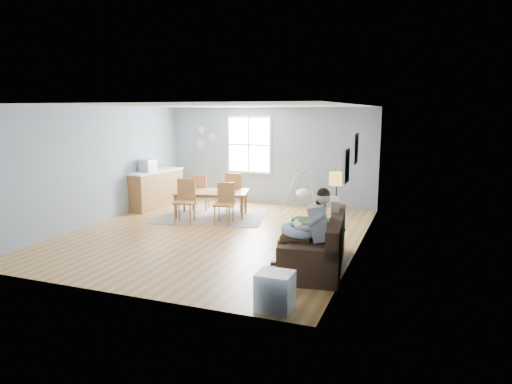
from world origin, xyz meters
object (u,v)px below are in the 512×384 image
at_px(dining_table, 212,204).
at_px(chair_ne, 235,189).
at_px(chair_sw, 185,198).
at_px(chair_nw, 200,190).
at_px(sofa, 318,248).
at_px(baby_swing, 303,193).
at_px(storage_cube, 274,291).
at_px(toddler, 315,221).
at_px(father, 308,227).
at_px(chair_se, 225,200).
at_px(monitor, 147,166).
at_px(counter, 156,189).
at_px(floor_lamp, 337,185).

xyz_separation_m(dining_table, chair_ne, (0.31, 0.73, 0.28)).
distance_m(chair_sw, chair_nw, 1.29).
height_order(sofa, baby_swing, baby_swing).
relative_size(dining_table, baby_swing, 1.78).
relative_size(storage_cube, chair_ne, 0.50).
relative_size(dining_table, chair_sw, 1.77).
bearing_deg(toddler, chair_sw, 153.28).
bearing_deg(storage_cube, sofa, 85.65).
height_order(father, chair_se, father).
xyz_separation_m(dining_table, chair_sw, (-0.33, -0.73, 0.27)).
distance_m(storage_cube, chair_nw, 6.39).
bearing_deg(chair_ne, monitor, -165.02).
height_order(dining_table, counter, counter).
relative_size(toddler, counter, 0.45).
relative_size(toddler, baby_swing, 0.82).
height_order(dining_table, monitor, monitor).
bearing_deg(storage_cube, chair_ne, 118.18).
bearing_deg(chair_nw, father, -42.96).
bearing_deg(chair_nw, counter, -177.30).
relative_size(dining_table, chair_ne, 1.75).
xyz_separation_m(sofa, chair_nw, (-3.92, 3.24, 0.24)).
bearing_deg(chair_ne, floor_lamp, -32.72).
height_order(floor_lamp, baby_swing, floor_lamp).
xyz_separation_m(chair_ne, baby_swing, (1.59, 0.96, -0.15)).
relative_size(sofa, baby_swing, 2.23).
distance_m(dining_table, monitor, 2.10).
relative_size(floor_lamp, chair_se, 1.49).
bearing_deg(father, baby_swing, 105.68).
height_order(floor_lamp, counter, floor_lamp).
xyz_separation_m(counter, baby_swing, (3.79, 1.21, -0.07)).
relative_size(father, toddler, 1.68).
bearing_deg(chair_sw, father, -32.91).
xyz_separation_m(sofa, storage_cube, (-0.15, -1.91, -0.05)).
bearing_deg(dining_table, father, -58.67).
distance_m(sofa, floor_lamp, 1.73).
height_order(floor_lamp, monitor, floor_lamp).
bearing_deg(father, storage_cube, -91.80).
xyz_separation_m(father, monitor, (-5.14, 3.16, 0.43)).
bearing_deg(chair_nw, monitor, -163.01).
relative_size(toddler, chair_sw, 0.82).
xyz_separation_m(chair_sw, chair_nw, (-0.27, 1.26, -0.04)).
xyz_separation_m(storage_cube, monitor, (-5.09, 4.75, 0.92)).
bearing_deg(monitor, storage_cube, -42.99).
xyz_separation_m(floor_lamp, chair_sw, (-3.65, 0.48, -0.59)).
height_order(floor_lamp, chair_nw, floor_lamp).
height_order(father, counter, father).
xyz_separation_m(sofa, counter, (-5.21, 3.18, 0.20)).
bearing_deg(baby_swing, counter, -162.30).
xyz_separation_m(chair_ne, monitor, (-2.23, -0.60, 0.59)).
height_order(counter, monitor, monitor).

